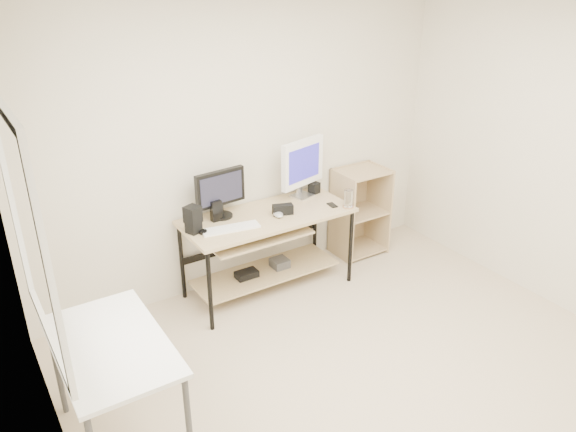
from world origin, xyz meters
The scene contains 16 objects.
room centered at (-0.14, 0.04, 1.32)m, with size 4.01×4.01×2.62m.
desk centered at (-0.03, 1.66, 0.54)m, with size 1.50×0.65×0.75m.
side_table centered at (-1.68, 0.60, 0.67)m, with size 0.60×1.00×0.75m.
shelf_unit centered at (1.15, 1.82, 0.45)m, with size 0.50×0.40×0.90m.
black_monitor centered at (-0.36, 1.83, 0.99)m, with size 0.46×0.19×0.42m.
white_imac centered at (0.48, 1.83, 1.07)m, with size 0.51×0.18×0.55m.
keyboard centered at (-0.40, 1.57, 0.76)m, with size 0.48×0.13×0.02m, color white.
mouse centered at (0.05, 1.57, 0.77)m, with size 0.08×0.13×0.04m, color #B9B9BE.
center_speaker centered at (0.12, 1.59, 0.79)m, with size 0.18×0.08×0.09m, color black.
speaker_left centered at (-0.68, 1.68, 0.87)m, with size 0.15×0.15×0.23m.
speaker_right centered at (0.62, 1.85, 0.80)m, with size 0.09×0.09×0.10m, color black.
audio_controller centered at (-0.43, 1.78, 0.84)m, with size 0.09×0.06×0.18m, color black.
volume_puck centered at (-0.63, 1.62, 0.76)m, with size 0.07×0.07×0.03m, color black.
smartphone centered at (0.59, 1.51, 0.75)m, with size 0.06×0.11×0.01m, color black.
coaster centered at (0.69, 1.41, 0.75)m, with size 0.10×0.10×0.01m, color #A37049.
drinking_glass centered at (0.69, 1.41, 0.83)m, with size 0.08×0.08×0.16m, color white.
Camera 1 is at (-2.23, -2.17, 2.76)m, focal length 35.00 mm.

